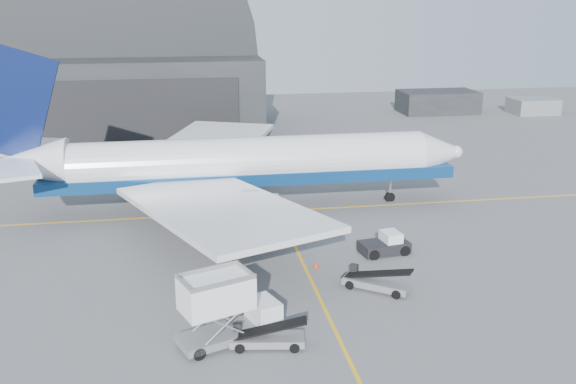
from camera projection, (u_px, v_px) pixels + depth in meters
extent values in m
plane|color=#565659|center=(320.00, 299.00, 46.02)|extent=(200.00, 200.00, 0.00)
cube|color=gold|center=(278.00, 211.00, 64.88)|extent=(80.00, 0.25, 0.02)
cube|color=gold|center=(326.00, 312.00, 44.13)|extent=(0.25, 40.00, 0.02)
cube|color=black|center=(99.00, 93.00, 102.11)|extent=(50.00, 28.00, 12.00)
cube|color=black|center=(88.00, 115.00, 89.10)|extent=(42.00, 0.40, 9.50)
cube|color=black|center=(437.00, 112.00, 119.93)|extent=(14.00, 8.00, 4.00)
cube|color=gray|center=(532.00, 113.00, 118.84)|extent=(8.00, 6.00, 2.80)
cylinder|color=white|center=(251.00, 160.00, 64.14)|extent=(35.19, 4.69, 4.69)
cone|color=white|center=(438.00, 153.00, 67.26)|extent=(4.30, 4.69, 4.69)
sphere|color=white|center=(456.00, 152.00, 67.57)|extent=(1.37, 1.37, 1.37)
cone|color=white|center=(30.00, 163.00, 60.66)|extent=(6.84, 4.69, 4.69)
cube|color=black|center=(428.00, 148.00, 66.90)|extent=(2.54, 2.15, 0.68)
cube|color=navy|center=(252.00, 175.00, 64.59)|extent=(41.06, 4.74, 1.17)
cube|color=white|center=(220.00, 208.00, 52.75)|extent=(18.03, 23.97, 1.43)
cube|color=white|center=(207.00, 146.00, 74.88)|extent=(18.03, 23.97, 1.43)
cube|color=white|center=(13.00, 169.00, 56.26)|extent=(5.98, 8.18, 0.34)
cube|color=white|center=(34.00, 147.00, 64.56)|extent=(5.98, 8.18, 0.34)
cube|color=#08133E|center=(12.00, 103.00, 58.82)|extent=(9.06, 0.49, 11.26)
cylinder|color=gray|center=(251.00, 209.00, 57.36)|extent=(5.08, 2.64, 2.64)
cylinder|color=gray|center=(235.00, 166.00, 72.11)|extent=(5.08, 2.64, 2.64)
cylinder|color=#A5A5AA|center=(390.00, 189.00, 67.54)|extent=(0.27, 0.27, 2.74)
cylinder|color=black|center=(390.00, 197.00, 67.81)|extent=(1.08, 0.34, 1.08)
cylinder|color=black|center=(236.00, 214.00, 62.21)|extent=(1.27, 0.44, 1.27)
cylinder|color=black|center=(230.00, 195.00, 68.11)|extent=(1.27, 0.44, 1.27)
cube|color=gray|center=(227.00, 334.00, 40.16)|extent=(6.56, 4.47, 0.51)
cube|color=white|center=(263.00, 312.00, 41.21)|extent=(2.36, 2.76, 1.63)
cube|color=black|center=(274.00, 305.00, 41.50)|extent=(0.77, 1.83, 0.91)
cube|color=white|center=(216.00, 294.00, 39.02)|extent=(4.89, 3.90, 2.03)
cylinder|color=black|center=(267.00, 334.00, 40.46)|extent=(0.87, 0.58, 0.81)
cylinder|color=black|center=(252.00, 320.00, 42.22)|extent=(0.87, 0.58, 0.81)
cylinder|color=black|center=(199.00, 354.00, 38.19)|extent=(0.87, 0.58, 0.81)
cylinder|color=black|center=(185.00, 338.00, 39.95)|extent=(0.87, 0.58, 0.81)
cube|color=black|center=(384.00, 247.00, 54.07)|extent=(4.35, 2.83, 0.91)
cube|color=white|center=(391.00, 237.00, 54.01)|extent=(1.68, 2.02, 0.91)
cylinder|color=black|center=(405.00, 251.00, 53.62)|extent=(0.96, 0.49, 0.91)
cylinder|color=black|center=(393.00, 242.00, 55.46)|extent=(0.96, 0.49, 0.91)
cylinder|color=black|center=(374.00, 255.00, 52.76)|extent=(0.96, 0.49, 0.91)
cylinder|color=black|center=(364.00, 246.00, 54.60)|extent=(0.96, 0.49, 0.91)
cube|color=gray|center=(267.00, 340.00, 39.63)|extent=(4.76, 2.24, 0.47)
cube|color=black|center=(267.00, 329.00, 39.42)|extent=(4.98, 1.77, 1.33)
cube|color=black|center=(237.00, 328.00, 40.00)|extent=(0.58, 0.49, 0.62)
cylinder|color=black|center=(295.00, 348.00, 39.00)|extent=(0.66, 0.35, 0.62)
cylinder|color=black|center=(294.00, 336.00, 40.39)|extent=(0.66, 0.35, 0.62)
cylinder|color=black|center=(240.00, 348.00, 38.96)|extent=(0.66, 0.35, 0.62)
cylinder|color=black|center=(241.00, 336.00, 40.35)|extent=(0.66, 0.35, 0.62)
cube|color=gray|center=(376.00, 283.00, 47.31)|extent=(4.96, 4.24, 0.50)
cube|color=black|center=(377.00, 274.00, 47.08)|extent=(4.89, 3.98, 1.43)
cube|color=black|center=(354.00, 268.00, 48.53)|extent=(0.71, 0.69, 0.67)
cylinder|color=black|center=(397.00, 294.00, 45.93)|extent=(0.71, 0.62, 0.67)
cylinder|color=black|center=(403.00, 286.00, 47.26)|extent=(0.71, 0.62, 0.67)
cylinder|color=black|center=(350.00, 285.00, 47.45)|extent=(0.71, 0.62, 0.67)
cylinder|color=black|center=(357.00, 277.00, 48.79)|extent=(0.71, 0.62, 0.67)
cube|color=red|center=(316.00, 268.00, 51.28)|extent=(0.39, 0.39, 0.03)
cone|color=red|center=(316.00, 264.00, 51.20)|extent=(0.39, 0.39, 0.57)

